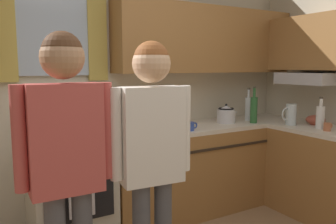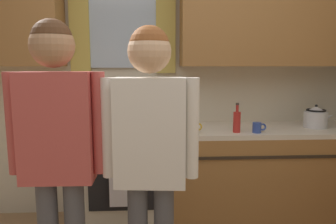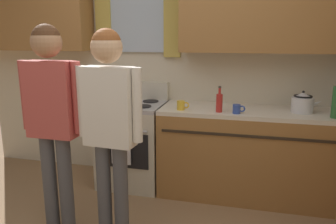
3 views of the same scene
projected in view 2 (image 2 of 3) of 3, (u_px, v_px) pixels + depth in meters
The scene contains 8 objects.
back_wall_unit at pixel (165, 60), 2.97m from camera, with size 4.60×0.42×2.60m.
stove_oven at pixel (126, 176), 2.84m from camera, with size 0.66×0.67×1.10m.
bottle_sauce_red at pixel (237, 121), 2.62m from camera, with size 0.06×0.06×0.25m.
mug_cobalt_blue at pixel (257, 128), 2.61m from camera, with size 0.11×0.07×0.08m.
mug_mustard_yellow at pixel (193, 127), 2.61m from camera, with size 0.12×0.08×0.09m.
stovetop_kettle at pixel (316, 117), 2.82m from camera, with size 0.27×0.20×0.21m.
adult_left at pixel (57, 139), 1.69m from camera, with size 0.52×0.23×1.69m.
adult_in_plaid at pixel (150, 144), 1.68m from camera, with size 0.51×0.22×1.65m.
Camera 2 is at (-0.10, -1.19, 1.46)m, focal length 33.99 mm.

